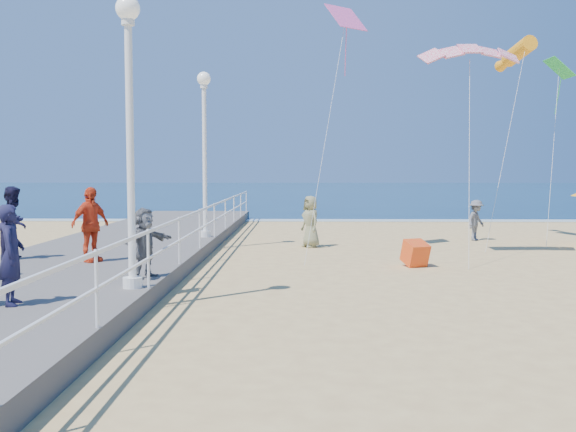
{
  "coord_description": "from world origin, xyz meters",
  "views": [
    {
      "loc": [
        -2.2,
        -11.73,
        2.6
      ],
      "look_at": [
        -2.5,
        2.0,
        1.6
      ],
      "focal_mm": 40.0,
      "sensor_mm": 36.0,
      "label": 1
    }
  ],
  "objects_px": {
    "spectator_3": "(90,225)",
    "box_kite": "(415,256)",
    "spectator_5": "(145,243)",
    "beach_walker_c": "(311,222)",
    "beach_walker_a": "(476,220)",
    "lamp_post_mid": "(130,111)",
    "lamp_post_far": "(204,136)",
    "spectator_7": "(14,223)",
    "spectator_0": "(12,255)"
  },
  "relations": [
    {
      "from": "spectator_3",
      "to": "box_kite",
      "type": "relative_size",
      "value": 2.98
    },
    {
      "from": "spectator_5",
      "to": "beach_walker_c",
      "type": "height_order",
      "value": "spectator_5"
    },
    {
      "from": "spectator_3",
      "to": "beach_walker_a",
      "type": "height_order",
      "value": "spectator_3"
    },
    {
      "from": "lamp_post_mid",
      "to": "lamp_post_far",
      "type": "xyz_separation_m",
      "value": [
        0.0,
        9.0,
        0.0
      ]
    },
    {
      "from": "spectator_3",
      "to": "beach_walker_a",
      "type": "xyz_separation_m",
      "value": [
        11.39,
        8.42,
        -0.55
      ]
    },
    {
      "from": "spectator_7",
      "to": "box_kite",
      "type": "distance_m",
      "value": 10.25
    },
    {
      "from": "spectator_0",
      "to": "spectator_7",
      "type": "bearing_deg",
      "value": 9.55
    },
    {
      "from": "lamp_post_mid",
      "to": "spectator_3",
      "type": "height_order",
      "value": "lamp_post_mid"
    },
    {
      "from": "spectator_3",
      "to": "beach_walker_c",
      "type": "relative_size",
      "value": 1.04
    },
    {
      "from": "lamp_post_far",
      "to": "spectator_7",
      "type": "height_order",
      "value": "lamp_post_far"
    },
    {
      "from": "spectator_3",
      "to": "beach_walker_a",
      "type": "distance_m",
      "value": 14.18
    },
    {
      "from": "spectator_0",
      "to": "spectator_7",
      "type": "distance_m",
      "value": 5.78
    },
    {
      "from": "lamp_post_far",
      "to": "beach_walker_a",
      "type": "xyz_separation_m",
      "value": [
        9.52,
        2.74,
        -2.92
      ]
    },
    {
      "from": "spectator_0",
      "to": "box_kite",
      "type": "xyz_separation_m",
      "value": [
        7.73,
        6.88,
        -0.92
      ]
    },
    {
      "from": "spectator_0",
      "to": "beach_walker_a",
      "type": "xyz_separation_m",
      "value": [
        11.07,
        13.28,
        -0.47
      ]
    },
    {
      "from": "spectator_5",
      "to": "beach_walker_c",
      "type": "distance_m",
      "value": 9.13
    },
    {
      "from": "lamp_post_mid",
      "to": "beach_walker_a",
      "type": "height_order",
      "value": "lamp_post_mid"
    },
    {
      "from": "spectator_3",
      "to": "spectator_7",
      "type": "xyz_separation_m",
      "value": [
        -2.02,
        0.43,
        0.0
      ]
    },
    {
      "from": "spectator_5",
      "to": "beach_walker_a",
      "type": "height_order",
      "value": "spectator_5"
    },
    {
      "from": "spectator_0",
      "to": "beach_walker_c",
      "type": "bearing_deg",
      "value": -38.58
    },
    {
      "from": "spectator_0",
      "to": "spectator_7",
      "type": "height_order",
      "value": "spectator_7"
    },
    {
      "from": "spectator_3",
      "to": "beach_walker_a",
      "type": "bearing_deg",
      "value": -21.04
    },
    {
      "from": "spectator_0",
      "to": "beach_walker_a",
      "type": "distance_m",
      "value": 17.29
    },
    {
      "from": "spectator_3",
      "to": "spectator_7",
      "type": "bearing_deg",
      "value": 110.56
    },
    {
      "from": "spectator_3",
      "to": "box_kite",
      "type": "distance_m",
      "value": 8.37
    },
    {
      "from": "lamp_post_mid",
      "to": "spectator_7",
      "type": "relative_size",
      "value": 2.98
    },
    {
      "from": "lamp_post_mid",
      "to": "beach_walker_c",
      "type": "distance_m",
      "value": 10.56
    },
    {
      "from": "spectator_3",
      "to": "lamp_post_mid",
      "type": "bearing_deg",
      "value": -117.99
    },
    {
      "from": "spectator_0",
      "to": "spectator_5",
      "type": "relative_size",
      "value": 1.14
    },
    {
      "from": "spectator_3",
      "to": "beach_walker_c",
      "type": "xyz_separation_m",
      "value": [
        5.32,
        6.27,
        -0.43
      ]
    },
    {
      "from": "beach_walker_a",
      "to": "spectator_5",
      "type": "bearing_deg",
      "value": -179.54
    },
    {
      "from": "spectator_3",
      "to": "beach_walker_c",
      "type": "bearing_deg",
      "value": -7.81
    },
    {
      "from": "lamp_post_mid",
      "to": "beach_walker_c",
      "type": "height_order",
      "value": "lamp_post_mid"
    },
    {
      "from": "box_kite",
      "to": "beach_walker_a",
      "type": "bearing_deg",
      "value": 40.89
    },
    {
      "from": "spectator_7",
      "to": "lamp_post_mid",
      "type": "bearing_deg",
      "value": -136.27
    },
    {
      "from": "lamp_post_mid",
      "to": "beach_walker_c",
      "type": "xyz_separation_m",
      "value": [
        3.44,
        9.58,
        -2.8
      ]
    },
    {
      "from": "lamp_post_far",
      "to": "spectator_0",
      "type": "relative_size",
      "value": 3.25
    },
    {
      "from": "lamp_post_mid",
      "to": "box_kite",
      "type": "bearing_deg",
      "value": 40.83
    },
    {
      "from": "spectator_7",
      "to": "beach_walker_c",
      "type": "bearing_deg",
      "value": -53.9
    },
    {
      "from": "lamp_post_far",
      "to": "box_kite",
      "type": "xyz_separation_m",
      "value": [
        6.18,
        -3.66,
        -3.36
      ]
    },
    {
      "from": "spectator_3",
      "to": "spectator_7",
      "type": "height_order",
      "value": "spectator_7"
    },
    {
      "from": "spectator_3",
      "to": "spectator_5",
      "type": "relative_size",
      "value": 1.25
    },
    {
      "from": "beach_walker_a",
      "to": "beach_walker_c",
      "type": "xyz_separation_m",
      "value": [
        -6.08,
        -2.16,
        0.12
      ]
    },
    {
      "from": "spectator_7",
      "to": "beach_walker_c",
      "type": "height_order",
      "value": "spectator_7"
    },
    {
      "from": "lamp_post_far",
      "to": "spectator_7",
      "type": "xyz_separation_m",
      "value": [
        -3.9,
        -5.26,
        -2.37
      ]
    },
    {
      "from": "lamp_post_far",
      "to": "spectator_5",
      "type": "distance_m",
      "value": 8.25
    },
    {
      "from": "spectator_0",
      "to": "lamp_post_mid",
      "type": "bearing_deg",
      "value": -59.7
    },
    {
      "from": "lamp_post_far",
      "to": "box_kite",
      "type": "relative_size",
      "value": 8.87
    },
    {
      "from": "lamp_post_far",
      "to": "beach_walker_a",
      "type": "distance_m",
      "value": 10.32
    },
    {
      "from": "spectator_0",
      "to": "beach_walker_c",
      "type": "distance_m",
      "value": 12.19
    }
  ]
}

